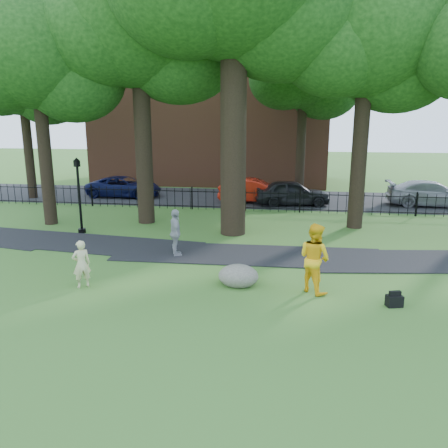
% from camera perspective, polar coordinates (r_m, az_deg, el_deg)
% --- Properties ---
extents(ground, '(120.00, 120.00, 0.00)m').
position_cam_1_polar(ground, '(12.90, -3.04, -9.05)').
color(ground, '#3E6B25').
rests_on(ground, ground).
extents(footpath, '(36.07, 3.85, 0.03)m').
position_cam_1_polar(footpath, '(16.39, 3.19, -4.08)').
color(footpath, black).
rests_on(footpath, ground).
extents(street, '(80.00, 7.00, 0.02)m').
position_cam_1_polar(street, '(28.20, 3.61, 3.36)').
color(street, black).
rests_on(street, ground).
extents(iron_fence, '(44.00, 0.04, 1.20)m').
position_cam_1_polar(iron_fence, '(24.18, 2.76, 3.12)').
color(iron_fence, black).
rests_on(iron_fence, ground).
extents(brick_building, '(18.00, 8.00, 12.00)m').
position_cam_1_polar(brick_building, '(36.26, -1.56, 15.15)').
color(brick_building, brown).
rests_on(brick_building, ground).
extents(tree_row, '(26.82, 7.96, 12.42)m').
position_cam_1_polar(tree_row, '(20.41, 3.41, 22.52)').
color(tree_row, black).
rests_on(tree_row, ground).
extents(woman, '(0.64, 0.61, 1.47)m').
position_cam_1_polar(woman, '(13.78, -18.13, -4.99)').
color(woman, beige).
rests_on(woman, ground).
extents(man, '(1.26, 1.26, 2.06)m').
position_cam_1_polar(man, '(12.96, 11.73, -4.37)').
color(man, yellow).
rests_on(man, ground).
extents(pedestrian, '(0.78, 1.12, 1.77)m').
position_cam_1_polar(pedestrian, '(16.13, -6.35, -1.16)').
color(pedestrian, '#98989D').
rests_on(pedestrian, ground).
extents(boulder, '(1.45, 1.25, 0.72)m').
position_cam_1_polar(boulder, '(13.36, 1.89, -6.57)').
color(boulder, '#655E54').
rests_on(boulder, ground).
extents(lamppost, '(0.33, 0.33, 3.35)m').
position_cam_1_polar(lamppost, '(20.27, -18.37, 3.42)').
color(lamppost, black).
rests_on(lamppost, ground).
extents(backpack, '(0.47, 0.37, 0.31)m').
position_cam_1_polar(backpack, '(12.85, 21.35, -9.34)').
color(backpack, black).
rests_on(backpack, ground).
extents(red_bag, '(0.37, 0.27, 0.24)m').
position_cam_1_polar(red_bag, '(14.14, 1.34, -6.46)').
color(red_bag, maroon).
rests_on(red_bag, ground).
extents(red_sedan, '(4.43, 1.63, 1.45)m').
position_cam_1_polar(red_sedan, '(26.66, 4.06, 4.35)').
color(red_sedan, '#B51E0D').
rests_on(red_sedan, ground).
extents(navy_van, '(4.80, 2.22, 1.33)m').
position_cam_1_polar(navy_van, '(29.37, -12.90, 4.77)').
color(navy_van, '#0B0F37').
rests_on(navy_van, ground).
extents(grey_car, '(4.59, 2.43, 1.49)m').
position_cam_1_polar(grey_car, '(26.12, 8.91, 4.07)').
color(grey_car, black).
rests_on(grey_car, ground).
extents(silver_car, '(5.11, 2.18, 1.47)m').
position_cam_1_polar(silver_car, '(28.24, 25.50, 3.60)').
color(silver_car, gray).
rests_on(silver_car, ground).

